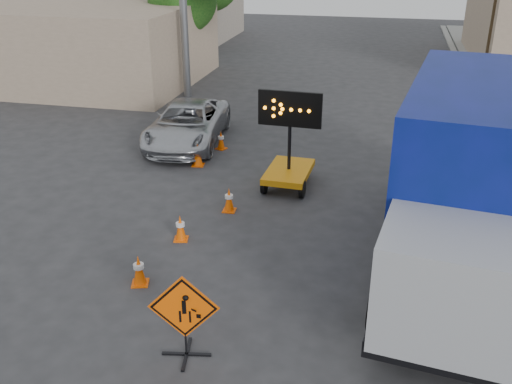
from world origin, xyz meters
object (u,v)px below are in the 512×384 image
(arrow_board, at_px, (289,166))
(box_truck, at_px, (463,190))
(pickup_truck, at_px, (187,124))
(construction_sign, at_px, (184,315))

(arrow_board, xyz_separation_m, box_truck, (4.68, -3.74, 1.28))
(arrow_board, bearing_deg, pickup_truck, 147.17)
(box_truck, bearing_deg, construction_sign, -130.94)
(construction_sign, height_order, pickup_truck, construction_sign)
(construction_sign, bearing_deg, box_truck, 31.27)
(pickup_truck, distance_m, box_truck, 11.50)
(construction_sign, relative_size, arrow_board, 0.57)
(pickup_truck, xyz_separation_m, box_truck, (9.14, -6.88, 1.20))
(pickup_truck, bearing_deg, construction_sign, -76.35)
(arrow_board, height_order, box_truck, box_truck)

